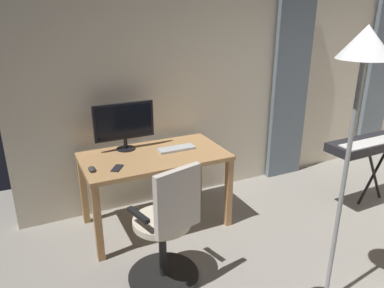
{
  "coord_description": "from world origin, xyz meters",
  "views": [
    {
      "loc": [
        2.56,
        0.89,
        2.04
      ],
      "look_at": [
        1.39,
        -1.54,
        1.04
      ],
      "focal_mm": 34.38,
      "sensor_mm": 36.0,
      "label": 1
    }
  ],
  "objects": [
    {
      "name": "curtain_left_panel",
      "position": [
        -1.94,
        -2.55,
        1.11
      ],
      "size": [
        0.43,
        0.06,
        2.22
      ],
      "primitive_type": "cube",
      "color": "slate",
      "rests_on": "ground"
    },
    {
      "name": "back_room_partition",
      "position": [
        0.0,
        -2.66,
        1.29
      ],
      "size": [
        5.52,
        0.1,
        2.58
      ],
      "primitive_type": "cube",
      "color": "beige",
      "rests_on": "ground"
    },
    {
      "name": "floor_lamp",
      "position": [
        0.76,
        -0.61,
        1.63
      ],
      "size": [
        0.32,
        0.32,
        1.96
      ],
      "color": "black",
      "rests_on": "ground"
    },
    {
      "name": "cell_phone_face_up",
      "position": [
        1.9,
        -1.97,
        0.75
      ],
      "size": [
        0.14,
        0.16,
        0.01
      ],
      "primitive_type": "cube",
      "rotation": [
        0.0,
        0.0,
        -0.59
      ],
      "color": "#232328",
      "rests_on": "desk"
    },
    {
      "name": "computer_mouse",
      "position": [
        2.1,
        -2.02,
        0.77
      ],
      "size": [
        0.06,
        0.1,
        0.04
      ],
      "primitive_type": "ellipsoid",
      "color": "#333338",
      "rests_on": "desk"
    },
    {
      "name": "computer_monitor",
      "position": [
        1.7,
        -2.39,
        1.01
      ],
      "size": [
        0.58,
        0.18,
        0.46
      ],
      "color": "black",
      "rests_on": "desk"
    },
    {
      "name": "piano_keyboard",
      "position": [
        -0.82,
        -1.54,
        0.7
      ],
      "size": [
        1.3,
        0.35,
        0.76
      ],
      "rotation": [
        0.0,
        0.0,
        0.02
      ],
      "color": "black",
      "rests_on": "ground"
    },
    {
      "name": "curtain_right_panel",
      "position": [
        -0.4,
        -2.55,
        1.11
      ],
      "size": [
        0.5,
        0.06,
        2.22
      ],
      "primitive_type": "cube",
      "color": "slate",
      "rests_on": "ground"
    },
    {
      "name": "desk",
      "position": [
        1.5,
        -2.14,
        0.65
      ],
      "size": [
        1.34,
        0.74,
        0.75
      ],
      "color": "tan",
      "rests_on": "ground"
    },
    {
      "name": "computer_keyboard",
      "position": [
        1.27,
        -2.16,
        0.76
      ],
      "size": [
        0.36,
        0.13,
        0.02
      ],
      "primitive_type": "cube",
      "color": "#B7BCC1",
      "rests_on": "desk"
    },
    {
      "name": "office_chair",
      "position": [
        1.72,
        -1.29,
        0.48
      ],
      "size": [
        0.56,
        0.56,
        1.03
      ],
      "rotation": [
        0.0,
        0.0,
        3.4
      ],
      "color": "black",
      "rests_on": "ground"
    }
  ]
}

